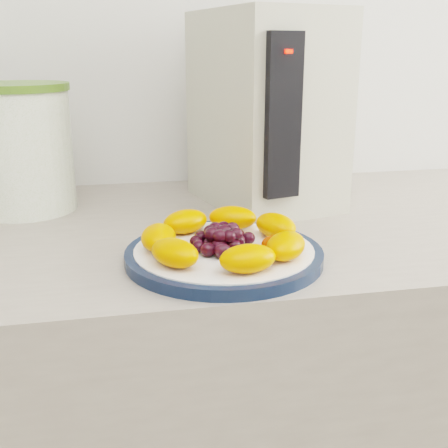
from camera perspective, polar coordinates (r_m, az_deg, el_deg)
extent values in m
cylinder|color=#101E37|center=(0.73, 0.00, -3.18)|extent=(0.26, 0.26, 0.01)
cylinder|color=white|center=(0.73, 0.00, -3.10)|extent=(0.23, 0.23, 0.02)
cylinder|color=#507012|center=(1.00, -19.89, 6.90)|extent=(0.18, 0.18, 0.20)
cylinder|color=#4C7024|center=(0.99, -20.54, 12.93)|extent=(0.19, 0.19, 0.01)
cube|color=#BDB9A3|center=(0.99, 4.18, 11.46)|extent=(0.24, 0.30, 0.33)
cube|color=black|center=(0.85, 5.97, 10.74)|extent=(0.06, 0.03, 0.24)
cube|color=#FF0C05|center=(0.83, 6.56, 17.03)|extent=(0.01, 0.01, 0.01)
ellipsoid|color=#FF6F00|center=(0.77, 5.28, -0.17)|extent=(0.07, 0.08, 0.03)
ellipsoid|color=#FF6F00|center=(0.80, 0.88, 0.65)|extent=(0.08, 0.07, 0.03)
ellipsoid|color=#FF6F00|center=(0.79, -3.94, 0.25)|extent=(0.08, 0.07, 0.03)
ellipsoid|color=#FF6F00|center=(0.72, -6.67, -1.37)|extent=(0.05, 0.07, 0.03)
ellipsoid|color=#FF6F00|center=(0.67, -5.02, -2.93)|extent=(0.08, 0.08, 0.03)
ellipsoid|color=#FF6F00|center=(0.65, 2.43, -3.52)|extent=(0.07, 0.05, 0.03)
ellipsoid|color=#FF6F00|center=(0.69, 6.30, -2.22)|extent=(0.08, 0.08, 0.03)
ellipsoid|color=black|center=(0.72, 0.00, -1.82)|extent=(0.02, 0.02, 0.02)
ellipsoid|color=black|center=(0.73, 1.42, -1.71)|extent=(0.02, 0.02, 0.02)
ellipsoid|color=black|center=(0.74, 0.45, -1.32)|extent=(0.02, 0.02, 0.02)
ellipsoid|color=black|center=(0.74, -0.95, -1.48)|extent=(0.02, 0.02, 0.02)
ellipsoid|color=black|center=(0.72, -1.43, -1.97)|extent=(0.02, 0.02, 0.02)
ellipsoid|color=black|center=(0.71, -0.47, -2.23)|extent=(0.02, 0.02, 0.02)
ellipsoid|color=black|center=(0.71, 0.98, -2.18)|extent=(0.02, 0.02, 0.02)
ellipsoid|color=black|center=(0.74, 2.48, -1.44)|extent=(0.02, 0.02, 0.02)
ellipsoid|color=black|center=(0.75, 1.50, -1.12)|extent=(0.02, 0.02, 0.02)
ellipsoid|color=black|center=(0.76, 0.16, -0.89)|extent=(0.02, 0.02, 0.02)
ellipsoid|color=black|center=(0.76, -1.22, -0.98)|extent=(0.02, 0.02, 0.02)
ellipsoid|color=black|center=(0.74, -2.31, -1.33)|extent=(0.02, 0.02, 0.02)
ellipsoid|color=black|center=(0.73, -2.82, -1.80)|extent=(0.02, 0.02, 0.02)
ellipsoid|color=black|center=(0.71, -2.59, -2.30)|extent=(0.02, 0.02, 0.02)
ellipsoid|color=black|center=(0.70, -1.62, -2.62)|extent=(0.02, 0.02, 0.02)
ellipsoid|color=black|center=(0.69, -0.18, -2.73)|extent=(0.02, 0.02, 0.02)
ellipsoid|color=black|center=(0.72, 0.00, -0.81)|extent=(0.02, 0.02, 0.02)
ellipsoid|color=black|center=(0.73, 0.85, -0.49)|extent=(0.02, 0.02, 0.02)
ellipsoid|color=black|center=(0.74, -0.04, -0.40)|extent=(0.02, 0.02, 0.02)
ellipsoid|color=black|center=(0.73, -0.91, -0.50)|extent=(0.02, 0.02, 0.02)
ellipsoid|color=black|center=(0.72, -1.37, -0.77)|extent=(0.02, 0.02, 0.02)
ellipsoid|color=black|center=(0.71, -1.20, -1.05)|extent=(0.02, 0.02, 0.02)
ellipsoid|color=black|center=(0.71, -0.45, -1.25)|extent=(0.02, 0.02, 0.02)
ellipsoid|color=black|center=(0.71, 0.52, -1.26)|extent=(0.02, 0.02, 0.02)
ellipsoid|color=black|center=(0.71, 1.23, -1.04)|extent=(0.02, 0.02, 0.02)
ellipsoid|color=red|center=(0.71, 4.99, -2.08)|extent=(0.03, 0.03, 0.02)
ellipsoid|color=red|center=(0.72, 6.82, -1.78)|extent=(0.03, 0.03, 0.02)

